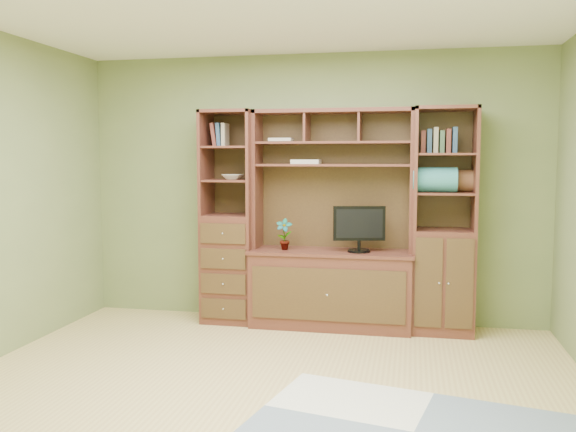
% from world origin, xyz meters
% --- Properties ---
extents(room, '(4.60, 4.10, 2.64)m').
position_xyz_m(room, '(0.00, 0.00, 1.30)').
color(room, '#D8B871').
rests_on(room, ground).
extents(center_hutch, '(1.54, 0.53, 2.05)m').
position_xyz_m(center_hutch, '(0.24, 1.73, 1.02)').
color(center_hutch, '#51261C').
rests_on(center_hutch, ground).
extents(left_tower, '(0.50, 0.45, 2.05)m').
position_xyz_m(left_tower, '(-0.76, 1.77, 1.02)').
color(left_tower, '#51261C').
rests_on(left_tower, ground).
extents(right_tower, '(0.55, 0.45, 2.05)m').
position_xyz_m(right_tower, '(1.26, 1.77, 1.02)').
color(right_tower, '#51261C').
rests_on(right_tower, ground).
extents(monitor, '(0.51, 0.31, 0.59)m').
position_xyz_m(monitor, '(0.50, 1.70, 1.02)').
color(monitor, black).
rests_on(monitor, center_hutch).
extents(orchid, '(0.16, 0.11, 0.30)m').
position_xyz_m(orchid, '(-0.21, 1.70, 0.88)').
color(orchid, '#B6613D').
rests_on(orchid, center_hutch).
extents(magazines, '(0.27, 0.19, 0.04)m').
position_xyz_m(magazines, '(-0.02, 1.82, 1.56)').
color(magazines, '#B4AC9A').
rests_on(magazines, center_hutch).
extents(bowl, '(0.20, 0.20, 0.05)m').
position_xyz_m(bowl, '(-0.73, 1.77, 1.41)').
color(bowl, beige).
rests_on(bowl, left_tower).
extents(blanket_teal, '(0.38, 0.22, 0.22)m').
position_xyz_m(blanket_teal, '(1.17, 1.73, 1.40)').
color(blanket_teal, '#2E797A').
rests_on(blanket_teal, right_tower).
extents(blanket_red, '(0.36, 0.20, 0.20)m').
position_xyz_m(blanket_red, '(1.34, 1.85, 1.39)').
color(blanket_red, brown).
rests_on(blanket_red, right_tower).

